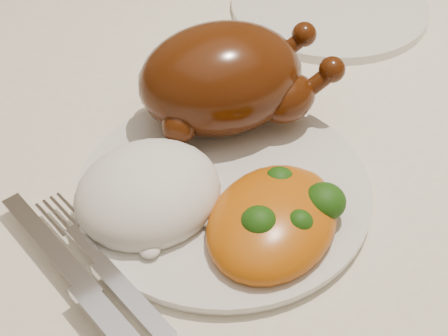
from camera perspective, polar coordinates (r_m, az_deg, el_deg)
dining_table at (r=0.72m, az=5.01°, el=0.23°), size 1.60×0.90×0.76m
tablecloth at (r=0.67m, az=5.40°, el=4.75°), size 1.73×1.03×0.18m
dinner_plate at (r=0.54m, az=0.00°, el=-1.93°), size 0.25×0.25×0.01m
side_plate at (r=0.80m, az=9.56°, el=14.37°), size 0.26×0.26×0.01m
roast_chicken at (r=0.58m, az=0.19°, el=8.26°), size 0.20×0.16×0.10m
rice_mound at (r=0.52m, az=-6.92°, el=-2.28°), size 0.13×0.12×0.06m
mac_and_cheese at (r=0.50m, az=4.97°, el=-4.32°), size 0.16×0.14×0.05m
cutlery at (r=0.47m, az=-11.26°, el=-10.59°), size 0.04×0.20×0.01m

